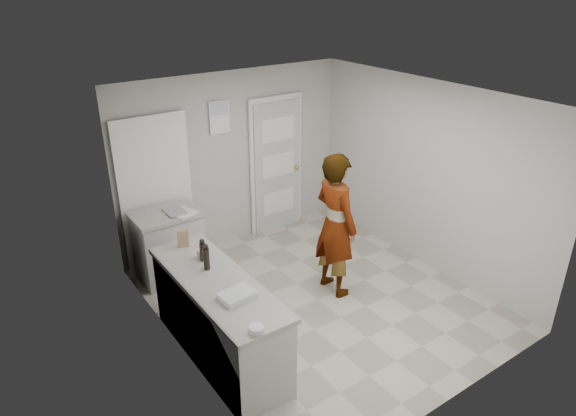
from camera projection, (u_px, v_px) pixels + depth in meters
ground at (318, 300)px, 6.34m from camera, size 4.00×4.00×0.00m
room_shell at (225, 178)px, 7.27m from camera, size 4.00×4.00×4.00m
main_counter at (219, 321)px, 5.26m from camera, size 0.64×1.96×0.93m
side_counter at (169, 247)px, 6.66m from camera, size 0.84×0.61×0.93m
person at (335, 225)px, 6.18m from camera, size 0.44×0.66×1.82m
cake_mix_box at (183, 238)px, 5.63m from camera, size 0.13×0.09×0.20m
spice_jar at (200, 254)px, 5.43m from camera, size 0.06×0.06×0.09m
oil_cruet_a at (203, 250)px, 5.34m from camera, size 0.06×0.06×0.25m
oil_cruet_b at (206, 257)px, 5.18m from camera, size 0.06×0.06×0.29m
baking_dish at (237, 295)px, 4.77m from camera, size 0.34×0.26×0.06m
egg_bowl at (257, 329)px, 4.32m from camera, size 0.13×0.13×0.05m
papers at (181, 212)px, 6.45m from camera, size 0.38×0.43×0.01m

